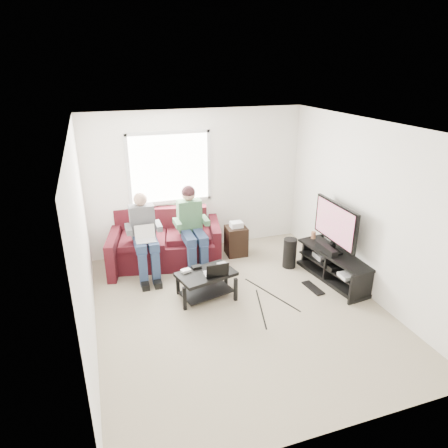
{
  "coord_description": "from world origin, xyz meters",
  "views": [
    {
      "loc": [
        -1.77,
        -4.6,
        3.32
      ],
      "look_at": [
        -0.04,
        0.6,
        1.1
      ],
      "focal_mm": 32.0,
      "sensor_mm": 36.0,
      "label": 1
    }
  ],
  "objects_px": {
    "coffee_table": "(206,279)",
    "end_table": "(236,240)",
    "tv_stand": "(334,268)",
    "subwoofer": "(290,253)",
    "sofa": "(166,244)",
    "tv": "(335,224)"
  },
  "relations": [
    {
      "from": "coffee_table",
      "to": "end_table",
      "type": "distance_m",
      "value": 1.56
    },
    {
      "from": "end_table",
      "to": "tv_stand",
      "type": "bearing_deg",
      "value": -49.1
    },
    {
      "from": "coffee_table",
      "to": "tv_stand",
      "type": "distance_m",
      "value": 2.14
    },
    {
      "from": "subwoofer",
      "to": "end_table",
      "type": "height_order",
      "value": "end_table"
    },
    {
      "from": "sofa",
      "to": "end_table",
      "type": "bearing_deg",
      "value": -5.47
    },
    {
      "from": "sofa",
      "to": "tv",
      "type": "distance_m",
      "value": 2.92
    },
    {
      "from": "tv_stand",
      "to": "tv",
      "type": "distance_m",
      "value": 0.73
    },
    {
      "from": "subwoofer",
      "to": "tv",
      "type": "bearing_deg",
      "value": -47.34
    },
    {
      "from": "tv",
      "to": "end_table",
      "type": "xyz_separation_m",
      "value": [
        -1.2,
        1.29,
        -0.65
      ]
    },
    {
      "from": "sofa",
      "to": "tv_stand",
      "type": "height_order",
      "value": "sofa"
    },
    {
      "from": "coffee_table",
      "to": "tv_stand",
      "type": "bearing_deg",
      "value": -3.84
    },
    {
      "from": "end_table",
      "to": "coffee_table",
      "type": "bearing_deg",
      "value": -126.86
    },
    {
      "from": "sofa",
      "to": "subwoofer",
      "type": "height_order",
      "value": "sofa"
    },
    {
      "from": "tv",
      "to": "subwoofer",
      "type": "relative_size",
      "value": 2.1
    },
    {
      "from": "tv_stand",
      "to": "end_table",
      "type": "xyz_separation_m",
      "value": [
        -1.2,
        1.39,
        0.07
      ]
    },
    {
      "from": "sofa",
      "to": "tv_stand",
      "type": "xyz_separation_m",
      "value": [
        2.49,
        -1.51,
        -0.12
      ]
    },
    {
      "from": "tv_stand",
      "to": "end_table",
      "type": "bearing_deg",
      "value": 130.9
    },
    {
      "from": "coffee_table",
      "to": "tv_stand",
      "type": "height_order",
      "value": "tv_stand"
    },
    {
      "from": "tv_stand",
      "to": "subwoofer",
      "type": "xyz_separation_m",
      "value": [
        -0.49,
        0.63,
        0.05
      ]
    },
    {
      "from": "coffee_table",
      "to": "tv",
      "type": "relative_size",
      "value": 0.85
    },
    {
      "from": "end_table",
      "to": "sofa",
      "type": "bearing_deg",
      "value": 174.53
    },
    {
      "from": "tv",
      "to": "end_table",
      "type": "distance_m",
      "value": 1.88
    }
  ]
}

